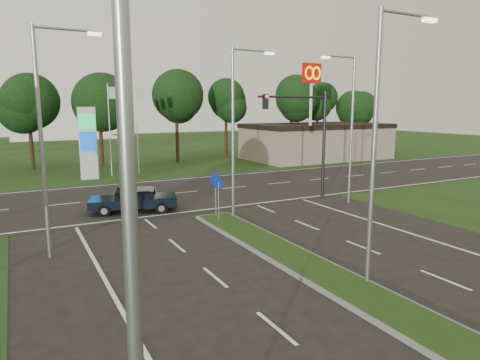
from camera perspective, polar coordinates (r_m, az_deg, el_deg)
name	(u,v)px	position (r m, az deg, el deg)	size (l,w,h in m)	color
verge_far	(95,153)	(60.16, -18.82, 3.45)	(160.00, 50.00, 0.02)	#173210
cross_road	(171,194)	(30.25, -9.20, -1.84)	(160.00, 12.00, 0.02)	black
median_kerb	(396,313)	(13.78, 20.10, -16.33)	(2.00, 26.00, 0.12)	slate
commercial_building	(316,142)	(51.13, 10.15, 5.06)	(16.00, 9.00, 4.00)	gray
streetlight_median_near	(379,135)	(14.57, 18.05, 5.70)	(2.53, 0.22, 9.00)	gray
streetlight_median_far	(236,124)	(22.68, -0.50, 7.42)	(2.53, 0.22, 9.00)	gray
streetlight_left_near	(149,197)	(4.36, -12.03, -2.28)	(2.53, 0.22, 9.00)	gray
streetlight_left_far	(46,131)	(18.17, -24.43, 6.00)	(2.53, 0.22, 9.00)	gray
streetlight_right_far	(349,122)	(27.17, 14.38, 7.49)	(2.53, 0.22, 9.00)	gray
traffic_signal	(308,128)	(27.70, 9.06, 6.82)	(5.10, 0.42, 7.00)	black
median_signs	(216,188)	(22.98, -3.16, -1.02)	(1.16, 1.76, 2.38)	gray
gas_pylon	(90,141)	(37.69, -19.31, 4.90)	(5.80, 1.26, 8.00)	silver
mcdonalds_sign	(311,87)	(45.38, 9.50, 12.08)	(2.20, 0.47, 10.40)	silver
treeline_far	(118,99)	(45.08, -15.99, 10.39)	(6.00, 6.00, 9.90)	black
navy_sedan	(134,200)	(25.42, -13.95, -2.55)	(5.20, 3.25, 1.33)	black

